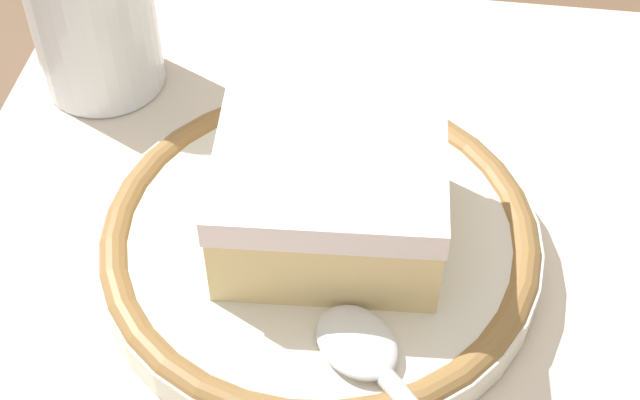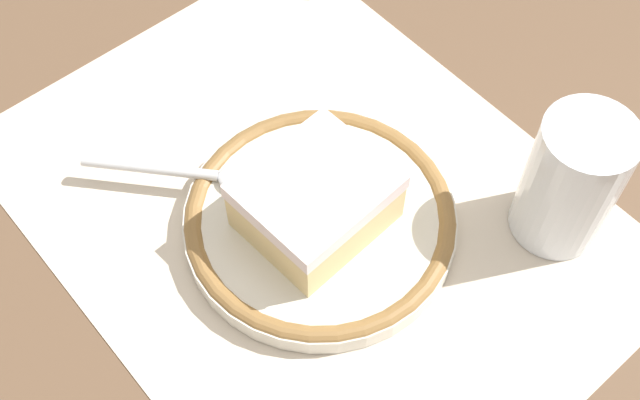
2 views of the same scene
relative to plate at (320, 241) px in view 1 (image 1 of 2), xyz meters
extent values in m
plane|color=brown|center=(-0.02, 0.01, -0.01)|extent=(2.40, 2.40, 0.00)
cube|color=beige|center=(-0.02, 0.01, -0.01)|extent=(0.43, 0.33, 0.00)
cylinder|color=silver|center=(0.00, 0.00, 0.00)|extent=(0.19, 0.19, 0.02)
torus|color=olive|center=(0.00, 0.00, 0.00)|extent=(0.19, 0.19, 0.01)
cube|color=beige|center=(0.00, 0.00, 0.02)|extent=(0.08, 0.09, 0.03)
cube|color=white|center=(0.00, 0.00, 0.05)|extent=(0.08, 0.10, 0.01)
ellipsoid|color=silver|center=(-0.06, -0.02, 0.01)|extent=(0.05, 0.04, 0.01)
cylinder|color=#B7722D|center=(0.10, 0.12, 0.03)|extent=(0.05, 0.05, 0.07)
camera|label=1|loc=(-0.26, -0.04, 0.31)|focal=53.24mm
camera|label=2|loc=(0.22, -0.19, 0.47)|focal=45.87mm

